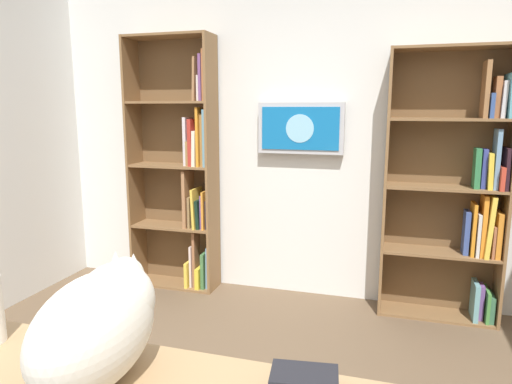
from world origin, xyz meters
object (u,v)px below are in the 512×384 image
at_px(bookshelf_left, 459,191).
at_px(desk_book_stack, 303,382).
at_px(wall_mounted_tv, 301,128).
at_px(cat, 101,322).
at_px(bookshelf_right, 183,172).

xyz_separation_m(bookshelf_left, desk_book_stack, (0.71, 2.42, -0.19)).
xyz_separation_m(wall_mounted_tv, cat, (0.10, 2.60, -0.49)).
relative_size(bookshelf_right, wall_mounted_tv, 3.12).
bearing_deg(desk_book_stack, cat, 9.26).
height_order(bookshelf_right, cat, bookshelf_right).
relative_size(bookshelf_left, cat, 3.15).
height_order(bookshelf_right, wall_mounted_tv, bookshelf_right).
distance_m(bookshelf_left, desk_book_stack, 2.53).
bearing_deg(wall_mounted_tv, bookshelf_right, 4.53).
distance_m(wall_mounted_tv, cat, 2.65).
bearing_deg(desk_book_stack, bookshelf_right, -57.63).
bearing_deg(bookshelf_right, wall_mounted_tv, -175.47).
xyz_separation_m(bookshelf_right, cat, (-0.92, 2.52, -0.10)).
relative_size(bookshelf_left, bookshelf_right, 0.92).
bearing_deg(desk_book_stack, bookshelf_left, -106.36).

